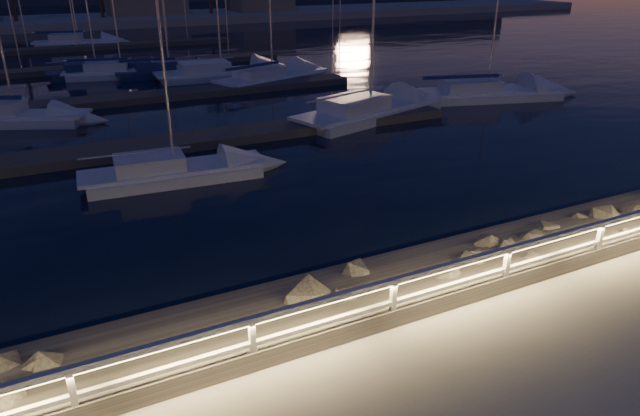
# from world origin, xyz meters

# --- Properties ---
(ground) EXTENTS (400.00, 400.00, 0.00)m
(ground) POSITION_xyz_m (0.00, 0.00, 0.00)
(ground) COLOR #A09D91
(ground) RESTS_ON ground
(harbor_water) EXTENTS (400.00, 440.00, 0.60)m
(harbor_water) POSITION_xyz_m (0.00, 31.22, -0.97)
(harbor_water) COLOR black
(harbor_water) RESTS_ON ground
(guard_rail) EXTENTS (44.11, 0.12, 1.06)m
(guard_rail) POSITION_xyz_m (-0.07, -0.00, 0.77)
(guard_rail) COLOR white
(guard_rail) RESTS_ON ground
(riprap) EXTENTS (23.26, 2.14, 1.05)m
(riprap) POSITION_xyz_m (-7.91, 0.94, -0.10)
(riprap) COLOR slate
(riprap) RESTS_ON ground
(floating_docks) EXTENTS (22.00, 36.00, 0.40)m
(floating_docks) POSITION_xyz_m (0.00, 32.50, -0.40)
(floating_docks) COLOR #5B524C
(floating_docks) RESTS_ON ground
(far_shore) EXTENTS (160.00, 14.00, 5.20)m
(far_shore) POSITION_xyz_m (-0.12, 74.05, 0.29)
(far_shore) COLOR #A09D91
(far_shore) RESTS_ON ground
(sailboat_a) EXTENTS (7.09, 4.60, 11.87)m
(sailboat_a) POSITION_xyz_m (-8.87, 23.53, -0.17)
(sailboat_a) COLOR silver
(sailboat_a) RESTS_ON ground
(sailboat_b) EXTENTS (6.80, 2.53, 11.35)m
(sailboat_b) POSITION_xyz_m (-3.76, 12.01, -0.20)
(sailboat_b) COLOR silver
(sailboat_b) RESTS_ON ground
(sailboat_c) EXTENTS (9.45, 5.10, 15.46)m
(sailboat_c) POSITION_xyz_m (7.42, 16.59, -0.14)
(sailboat_c) COLOR silver
(sailboat_c) RESTS_ON ground
(sailboat_d) EXTENTS (9.31, 4.94, 15.18)m
(sailboat_d) POSITION_xyz_m (15.89, 17.42, -0.16)
(sailboat_d) COLOR silver
(sailboat_d) RESTS_ON ground
(sailboat_g) EXTENTS (7.99, 4.00, 13.06)m
(sailboat_g) POSITION_xyz_m (-2.11, 34.30, -0.18)
(sailboat_g) COLOR silver
(sailboat_g) RESTS_ON ground
(sailboat_h) EXTENTS (9.16, 3.25, 15.22)m
(sailboat_h) POSITION_xyz_m (3.98, 30.81, -0.16)
(sailboat_h) COLOR silver
(sailboat_h) RESTS_ON ground
(sailboat_j) EXTENTS (6.66, 2.18, 11.24)m
(sailboat_j) POSITION_xyz_m (-3.64, 35.19, -0.20)
(sailboat_j) COLOR navy
(sailboat_j) RESTS_ON ground
(sailboat_k) EXTENTS (7.51, 2.85, 12.46)m
(sailboat_k) POSITION_xyz_m (0.98, 33.22, -0.20)
(sailboat_k) COLOR navy
(sailboat_k) RESTS_ON ground
(sailboat_l) EXTENTS (8.72, 5.03, 14.25)m
(sailboat_l) POSITION_xyz_m (6.56, 27.68, -0.18)
(sailboat_l) COLOR silver
(sailboat_l) RESTS_ON ground
(sailboat_n) EXTENTS (8.34, 3.95, 13.71)m
(sailboat_n) POSITION_xyz_m (-3.21, 52.58, -0.15)
(sailboat_n) COLOR silver
(sailboat_n) RESTS_ON ground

